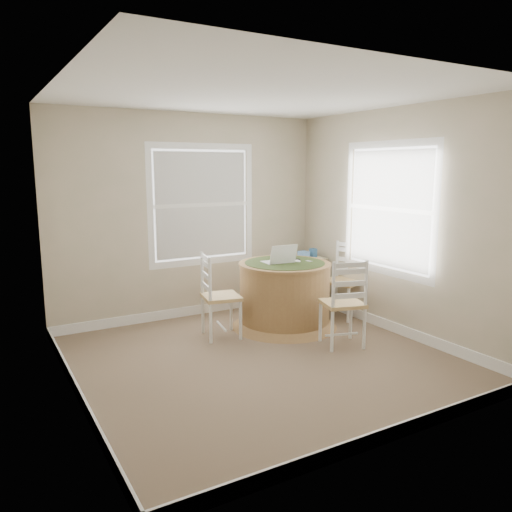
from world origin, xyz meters
TOP-DOWN VIEW (x-y plane):
  - room at (0.17, 0.16)m, footprint 3.64×3.64m
  - round_table at (0.79, 0.79)m, footprint 1.29×1.29m
  - chair_left at (-0.04, 0.84)m, footprint 0.47×0.49m
  - chair_near at (0.97, -0.08)m, footprint 0.52×0.50m
  - chair_right at (1.65, 0.74)m, footprint 0.53×0.54m
  - laptop at (0.73, 0.82)m, footprint 0.36×0.32m
  - mouse at (0.95, 0.76)m, footprint 0.07×0.10m
  - phone at (1.09, 0.71)m, footprint 0.05×0.09m
  - keys at (1.01, 0.84)m, footprint 0.06×0.05m
  - corner_chest at (1.54, 1.45)m, footprint 0.43×0.56m
  - tissue_box at (1.46, 1.35)m, footprint 0.13×0.13m
  - box_yellow at (1.60, 1.49)m, footprint 0.16×0.11m
  - box_blue at (1.62, 1.37)m, footprint 0.09×0.09m
  - cup_cream at (1.50, 1.60)m, footprint 0.07×0.07m

SIDE VIEW (x-z plane):
  - corner_chest at x=1.54m, z-range 0.00..0.70m
  - round_table at x=0.79m, z-range 0.03..0.83m
  - chair_left at x=-0.04m, z-range 0.00..0.95m
  - chair_near at x=0.97m, z-range 0.00..0.95m
  - chair_right at x=1.65m, z-range 0.00..0.95m
  - box_yellow at x=1.60m, z-range 0.70..0.76m
  - cup_cream at x=1.50m, z-range 0.70..0.79m
  - tissue_box at x=1.46m, z-range 0.70..0.80m
  - box_blue at x=1.62m, z-range 0.70..0.82m
  - phone at x=1.09m, z-range 0.79..0.80m
  - keys at x=1.01m, z-range 0.79..0.81m
  - mouse at x=0.95m, z-range 0.79..0.82m
  - laptop at x=0.73m, z-range 0.71..0.95m
  - room at x=0.17m, z-range -0.02..2.62m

